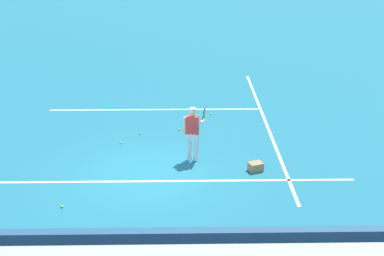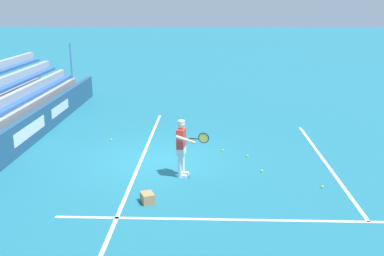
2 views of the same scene
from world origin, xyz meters
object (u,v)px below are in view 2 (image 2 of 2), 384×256
Objects in this scene: tennis_player at (182,148)px; ball_box_cardboard at (147,198)px; tennis_ball_midcourt at (111,140)px; tennis_ball_toward_net at (247,156)px; tennis_ball_on_baseline at (223,150)px; tennis_ball_far_left at (322,187)px; tennis_ball_stray_back at (262,171)px.

tennis_player is 4.29× the size of ball_box_cardboard.
ball_box_cardboard reaches higher than tennis_ball_midcourt.
tennis_player is 25.98× the size of tennis_ball_toward_net.
tennis_player is 2.84m from tennis_ball_on_baseline.
ball_box_cardboard reaches higher than tennis_ball_far_left.
ball_box_cardboard is 5.72m from tennis_ball_midcourt.
tennis_ball_stray_back is (-0.43, 2.42, -0.86)m from tennis_player.
tennis_ball_on_baseline and tennis_ball_toward_net have the same top height.
tennis_ball_on_baseline is at bearing 153.90° from ball_box_cardboard.
tennis_ball_toward_net is at bearing 141.67° from ball_box_cardboard.
tennis_ball_stray_back is (-2.28, 3.22, -0.10)m from ball_box_cardboard.
tennis_ball_toward_net is at bearing -143.62° from tennis_ball_far_left.
tennis_player is 2.89m from tennis_ball_toward_net.
ball_box_cardboard reaches higher than tennis_ball_toward_net.
ball_box_cardboard is at bearing -26.10° from tennis_ball_on_baseline.
ball_box_cardboard is 6.06× the size of tennis_ball_far_left.
tennis_player is at bearing -28.14° from tennis_ball_on_baseline.
tennis_ball_on_baseline is at bearing 151.86° from tennis_player.
ball_box_cardboard is at bearing -38.33° from tennis_ball_toward_net.
tennis_player is 2.15m from ball_box_cardboard.
tennis_ball_on_baseline is (-4.24, 2.08, -0.10)m from ball_box_cardboard.
tennis_player is 4.12m from tennis_ball_far_left.
tennis_ball_midcourt and tennis_ball_toward_net have the same top height.
ball_box_cardboard is 6.06× the size of tennis_ball_on_baseline.
ball_box_cardboard reaches higher than tennis_ball_stray_back.
tennis_ball_midcourt is 1.00× the size of tennis_ball_far_left.
tennis_ball_toward_net is at bearing 71.24° from tennis_ball_midcourt.
tennis_ball_midcourt is (-3.48, -2.86, -0.86)m from tennis_player.
tennis_player is at bearing 156.64° from ball_box_cardboard.
tennis_ball_far_left is at bearing 52.73° from tennis_ball_stray_back.
ball_box_cardboard is at bearing 21.17° from tennis_ball_midcourt.
tennis_ball_midcourt is 1.00× the size of tennis_ball_on_baseline.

